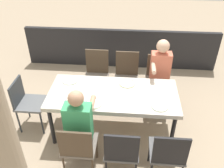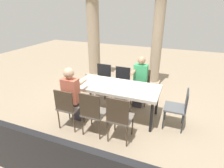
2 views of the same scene
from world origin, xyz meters
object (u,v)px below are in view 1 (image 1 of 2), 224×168
(diner_man_white, at_px, (80,127))
(plate_2, at_px, (94,103))
(dining_table, at_px, (113,96))
(chair_west_north, at_px, (168,153))
(chair_east_south, at_px, (97,73))
(chair_head_east, at_px, (27,101))
(chair_west_south, at_px, (158,77))
(diner_woman_green, at_px, (160,74))
(plate_1, at_px, (127,84))
(chair_mid_north, at_px, (122,150))
(chair_east_north, at_px, (78,146))
(plate_3, at_px, (70,81))
(plate_0, at_px, (160,106))
(chair_mid_south, at_px, (127,75))

(diner_man_white, distance_m, plate_2, 0.42)
(dining_table, xyz_separation_m, chair_west_north, (-0.75, 0.87, -0.18))
(chair_east_south, bearing_deg, chair_head_east, 40.66)
(chair_east_south, bearing_deg, plate_2, 96.22)
(chair_west_north, bearing_deg, dining_table, -48.95)
(chair_west_south, relative_size, diner_woman_green, 0.70)
(chair_head_east, distance_m, plate_1, 1.63)
(chair_mid_north, relative_size, plate_1, 3.50)
(chair_east_north, height_order, plate_2, chair_east_north)
(dining_table, distance_m, plate_2, 0.39)
(plate_3, bearing_deg, plate_0, 158.97)
(diner_woman_green, bearing_deg, chair_head_east, 17.24)
(dining_table, height_order, diner_woman_green, diner_woman_green)
(dining_table, bearing_deg, plate_3, -20.07)
(chair_west_south, distance_m, chair_east_north, 2.07)
(plate_0, relative_size, plate_2, 1.00)
(dining_table, relative_size, plate_3, 7.90)
(dining_table, height_order, chair_head_east, chair_head_east)
(chair_west_south, relative_size, chair_head_east, 1.06)
(plate_0, bearing_deg, dining_table, -22.02)
(plate_0, relative_size, plate_1, 0.93)
(dining_table, distance_m, chair_mid_south, 0.90)
(plate_1, xyz_separation_m, plate_3, (0.92, -0.01, 0.00))
(chair_head_east, bearing_deg, chair_west_south, -158.01)
(chair_west_south, bearing_deg, plate_0, 85.96)
(plate_3, bearing_deg, chair_west_north, 142.50)
(chair_west_south, height_order, chair_east_south, chair_east_south)
(chair_west_north, bearing_deg, chair_east_north, -0.11)
(chair_west_south, bearing_deg, chair_mid_south, -0.56)
(chair_mid_north, bearing_deg, plate_3, -51.56)
(diner_man_white, bearing_deg, dining_table, -118.65)
(dining_table, relative_size, chair_head_east, 2.23)
(chair_head_east, xyz_separation_m, diner_woman_green, (-2.14, -0.66, 0.20))
(chair_head_east, relative_size, plate_1, 3.46)
(chair_head_east, height_order, plate_2, chair_head_east)
(chair_west_south, relative_size, plate_0, 3.94)
(chair_east_north, relative_size, chair_east_south, 0.92)
(chair_east_south, bearing_deg, dining_table, 113.32)
(diner_woman_green, height_order, plate_0, diner_woman_green)
(chair_west_north, height_order, chair_east_north, chair_west_north)
(chair_mid_south, height_order, chair_east_south, chair_east_south)
(diner_woman_green, relative_size, plate_1, 5.23)
(diner_man_white, bearing_deg, chair_mid_south, -109.56)
(plate_2, bearing_deg, dining_table, -131.16)
(plate_0, bearing_deg, plate_1, -48.18)
(chair_mid_south, relative_size, diner_man_white, 0.74)
(chair_west_south, xyz_separation_m, plate_0, (0.08, 1.14, 0.23))
(diner_man_white, relative_size, plate_0, 5.56)
(chair_mid_north, distance_m, chair_mid_south, 1.74)
(diner_woman_green, xyz_separation_m, plate_0, (0.08, 0.94, 0.05))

